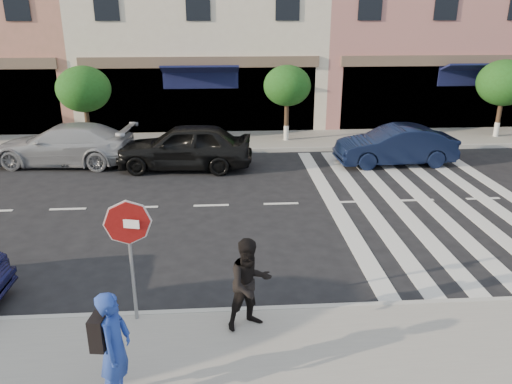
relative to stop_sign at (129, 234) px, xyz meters
name	(u,v)px	position (x,y,z in m)	size (l,w,h in m)	color
ground	(208,276)	(1.21, 1.67, -1.79)	(120.00, 120.00, 0.00)	black
sidewalk_far	(214,142)	(1.21, 12.67, -1.71)	(60.00, 3.00, 0.15)	gray
building_centre	(202,4)	(0.71, 18.67, 3.71)	(11.00, 9.00, 11.00)	beige
street_tree_wb	(84,89)	(-3.79, 12.47, 0.52)	(2.10, 2.10, 3.06)	#473323
street_tree_c	(287,86)	(4.21, 12.47, 0.57)	(1.90, 1.90, 3.04)	#473323
street_tree_ea	(504,83)	(13.21, 12.47, 0.60)	(2.20, 2.20, 3.19)	#473323
stop_sign	(129,234)	(0.00, 0.00, 0.00)	(0.77, 0.22, 2.23)	gray
photographer	(115,348)	(0.08, -1.91, -0.80)	(0.61, 0.40, 1.68)	#203A95
walker	(250,284)	(1.97, -0.33, -0.83)	(0.79, 0.61, 1.62)	black
car_far_left	(65,145)	(-4.04, 10.08, -1.07)	(2.02, 4.97, 1.44)	#A3A3A8
car_far_mid	(184,146)	(0.26, 9.27, -1.00)	(1.87, 4.66, 1.59)	black
car_far_right	(395,145)	(7.71, 9.27, -1.10)	(1.46, 4.19, 1.38)	black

